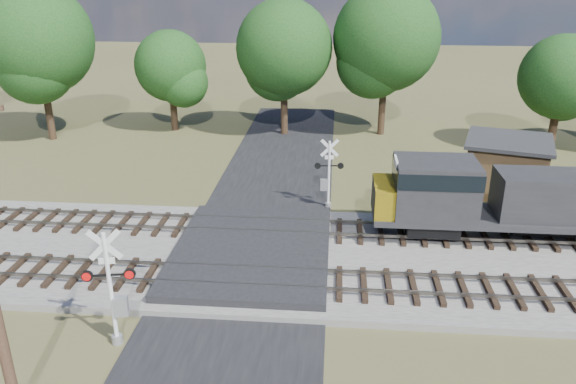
{
  "coord_description": "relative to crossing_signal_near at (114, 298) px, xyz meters",
  "views": [
    {
      "loc": [
        3.62,
        -22.09,
        12.4
      ],
      "look_at": [
        1.53,
        2.0,
        2.76
      ],
      "focal_mm": 35.0,
      "sensor_mm": 36.0,
      "label": 1
    }
  ],
  "objects": [
    {
      "name": "crossing_signal_far",
      "position": [
        7.05,
        12.88,
        -0.22
      ],
      "size": [
        1.6,
        0.35,
        3.97
      ],
      "rotation": [
        0.0,
        0.0,
        3.22
      ],
      "color": "silver",
      "rests_on": "ground"
    },
    {
      "name": "road",
      "position": [
        3.77,
        6.1,
        -1.83
      ],
      "size": [
        7.0,
        60.0,
        0.08
      ],
      "primitive_type": "cube",
      "color": "black",
      "rests_on": "ground"
    },
    {
      "name": "track_far",
      "position": [
        6.89,
        9.1,
        -1.45
      ],
      "size": [
        140.0,
        2.6,
        0.33
      ],
      "color": "black",
      "rests_on": "ballast_bed"
    },
    {
      "name": "crossing_signal_near",
      "position": [
        0.0,
        0.0,
        0.0
      ],
      "size": [
        1.8,
        0.47,
        4.48
      ],
      "rotation": [
        0.0,
        0.0,
        0.18
      ],
      "color": "silver",
      "rests_on": "ground"
    },
    {
      "name": "crossing_panel",
      "position": [
        3.77,
        6.6,
        -1.55
      ],
      "size": [
        7.0,
        9.0,
        0.62
      ],
      "primitive_type": "cube",
      "color": "#262628",
      "rests_on": "ground"
    },
    {
      "name": "ground",
      "position": [
        3.77,
        6.1,
        -1.87
      ],
      "size": [
        160.0,
        160.0,
        0.0
      ],
      "primitive_type": "plane",
      "color": "#4A4D29",
      "rests_on": "ground"
    },
    {
      "name": "ballast_bed",
      "position": [
        13.77,
        6.6,
        -1.72
      ],
      "size": [
        140.0,
        10.0,
        0.3
      ],
      "primitive_type": "cube",
      "color": "gray",
      "rests_on": "ground"
    },
    {
      "name": "treeline",
      "position": [
        11.66,
        26.02,
        5.04
      ],
      "size": [
        83.44,
        11.81,
        11.71
      ],
      "color": "black",
      "rests_on": "ground"
    },
    {
      "name": "equipment_shed",
      "position": [
        17.51,
        16.25,
        -0.23
      ],
      "size": [
        5.87,
        5.87,
        3.23
      ],
      "rotation": [
        0.0,
        0.0,
        -0.28
      ],
      "color": "#4A351F",
      "rests_on": "ground"
    },
    {
      "name": "track_near",
      "position": [
        6.89,
        4.1,
        -1.45
      ],
      "size": [
        140.0,
        2.6,
        0.33
      ],
      "color": "black",
      "rests_on": "ballast_bed"
    }
  ]
}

